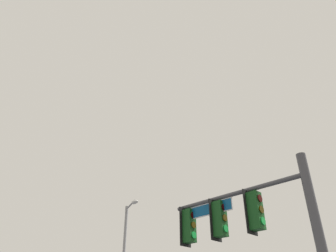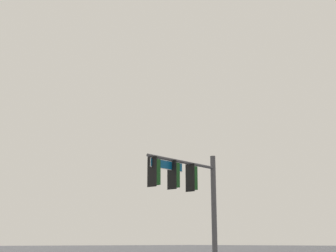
{
  "view_description": "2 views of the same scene",
  "coord_description": "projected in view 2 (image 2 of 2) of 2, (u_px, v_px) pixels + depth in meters",
  "views": [
    {
      "loc": [
        -11.69,
        1.01,
        1.63
      ],
      "look_at": [
        -4.23,
        -4.99,
        7.24
      ],
      "focal_mm": 35.0,
      "sensor_mm": 36.0,
      "label": 1
    },
    {
      "loc": [
        9.7,
        8.41,
        1.38
      ],
      "look_at": [
        -3.93,
        -6.51,
        6.43
      ],
      "focal_mm": 50.0,
      "sensor_mm": 36.0,
      "label": 2
    }
  ],
  "objects": [
    {
      "name": "signal_pole_near",
      "position": [
        191.0,
        189.0,
        21.68
      ],
      "size": [
        4.82,
        0.88,
        5.59
      ],
      "color": "#47474C",
      "rests_on": "ground_plane"
    }
  ]
}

